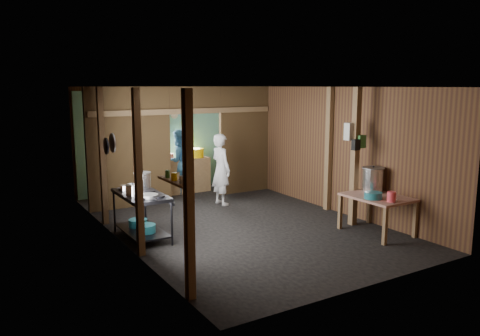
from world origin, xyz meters
TOP-DOWN VIEW (x-y plane):
  - floor at (0.00, 0.00)m, footprint 4.50×7.00m
  - ceiling at (0.00, 0.00)m, footprint 4.50×7.00m
  - wall_back at (0.00, 3.50)m, footprint 4.50×0.00m
  - wall_front at (0.00, -3.50)m, footprint 4.50×0.00m
  - wall_left at (-2.25, 0.00)m, footprint 0.00×7.00m
  - wall_right at (2.25, 0.00)m, footprint 0.00×7.00m
  - partition_left at (-1.32, 2.20)m, footprint 1.85×0.10m
  - partition_right at (1.57, 2.20)m, footprint 1.35×0.10m
  - partition_header at (0.25, 2.20)m, footprint 1.30×0.10m
  - turquoise_panel at (0.00, 3.44)m, footprint 4.40×0.06m
  - back_counter at (0.30, 2.95)m, footprint 1.20×0.50m
  - wall_clock at (0.25, 3.40)m, footprint 0.20×0.03m
  - post_left_a at (-2.18, -2.60)m, footprint 0.10×0.12m
  - post_left_b at (-2.18, -0.80)m, footprint 0.10×0.12m
  - post_left_c at (-2.18, 1.20)m, footprint 0.10×0.12m
  - post_right at (2.18, -0.20)m, footprint 0.10×0.12m
  - post_free at (1.85, -1.30)m, footprint 0.12×0.12m
  - cross_beam at (0.00, 2.15)m, footprint 4.40×0.12m
  - pan_lid_big at (-2.21, 0.40)m, footprint 0.03×0.34m
  - pan_lid_small at (-2.21, 0.80)m, footprint 0.03×0.30m
  - wall_shelf at (-2.15, -2.10)m, footprint 0.14×0.80m
  - jar_white at (-2.15, -2.35)m, footprint 0.07×0.07m
  - jar_yellow at (-2.15, -2.10)m, footprint 0.08×0.08m
  - jar_green at (-2.15, -1.88)m, footprint 0.06×0.06m
  - bag_white at (1.80, -1.22)m, footprint 0.22×0.15m
  - bag_green at (1.92, -1.36)m, footprint 0.16×0.12m
  - bag_black at (1.78, -1.38)m, footprint 0.14×0.10m
  - gas_range at (-1.88, -0.02)m, footprint 0.70×1.36m
  - prep_table at (1.83, -1.92)m, footprint 0.84×1.15m
  - stove_pot_large at (-1.71, 0.36)m, footprint 0.36×0.36m
  - stove_pot_med at (-2.05, -0.10)m, footprint 0.26×0.26m
  - stove_saucepan at (-2.05, 0.34)m, footprint 0.19×0.19m
  - frying_pan at (-1.88, -0.39)m, footprint 0.35×0.56m
  - blue_tub_front at (-1.88, -0.21)m, footprint 0.33×0.33m
  - blue_tub_back at (-1.88, 0.19)m, footprint 0.33×0.33m
  - stock_pot at (2.03, -1.60)m, footprint 0.48×0.48m
  - wash_basin at (1.61, -2.01)m, footprint 0.37×0.37m
  - pink_bucket at (1.71, -2.33)m, footprint 0.16×0.16m
  - knife at (1.75, -2.38)m, footprint 0.29×0.16m
  - yellow_tub at (0.62, 2.95)m, footprint 0.39×0.39m
  - red_cup at (-0.05, 2.95)m, footprint 0.12×0.12m
  - cook at (0.47, 1.38)m, footprint 0.42×0.60m
  - worker_back at (0.11, 2.88)m, footprint 0.81×0.66m

SIDE VIEW (x-z plane):
  - floor at x=0.00m, z-range 0.00..0.00m
  - blue_tub_back at x=-1.88m, z-range 0.16..0.29m
  - blue_tub_front at x=-1.88m, z-range 0.16..0.29m
  - prep_table at x=1.83m, z-range 0.00..0.68m
  - gas_range at x=-1.88m, z-range 0.00..0.80m
  - back_counter at x=0.30m, z-range 0.00..0.85m
  - knife at x=1.75m, z-range 0.68..0.69m
  - wash_basin at x=1.61m, z-range 0.68..0.80m
  - pink_bucket at x=1.71m, z-range 0.68..0.86m
  - worker_back at x=0.11m, z-range 0.00..1.57m
  - cook at x=0.47m, z-range 0.00..1.58m
  - frying_pan at x=-1.88m, z-range 0.79..0.87m
  - stove_saucepan at x=-2.05m, z-range 0.80..0.89m
  - stove_pot_med at x=-2.05m, z-range 0.78..0.99m
  - stock_pot at x=2.03m, z-range 0.66..1.14m
  - red_cup at x=-0.05m, z-range 0.85..0.99m
  - stove_pot_large at x=-1.71m, z-range 0.78..1.10m
  - yellow_tub at x=0.62m, z-range 0.85..1.07m
  - turquoise_panel at x=0.00m, z-range 0.00..2.50m
  - wall_back at x=0.00m, z-range 0.00..2.60m
  - wall_front at x=0.00m, z-range 0.00..2.60m
  - wall_left at x=-2.25m, z-range 0.00..2.60m
  - wall_right at x=2.25m, z-range 0.00..2.60m
  - partition_left at x=-1.32m, z-range 0.00..2.60m
  - partition_right at x=1.57m, z-range 0.00..2.60m
  - post_left_a at x=-2.18m, z-range 0.00..2.60m
  - post_left_b at x=-2.18m, z-range 0.00..2.60m
  - post_left_c at x=-2.18m, z-range 0.00..2.60m
  - post_right at x=2.18m, z-range 0.00..2.60m
  - post_free at x=1.85m, z-range 0.00..2.60m
  - wall_shelf at x=-2.15m, z-range 1.39..1.41m
  - jar_white at x=-2.15m, z-range 1.42..1.52m
  - jar_yellow at x=-2.15m, z-range 1.42..1.52m
  - jar_green at x=-2.15m, z-range 1.42..1.52m
  - pan_lid_small at x=-2.21m, z-range 1.40..1.70m
  - bag_black at x=1.78m, z-range 1.45..1.65m
  - bag_green at x=1.92m, z-range 1.48..1.72m
  - pan_lid_big at x=-2.21m, z-range 1.48..1.82m
  - bag_white at x=1.80m, z-range 1.62..1.94m
  - wall_clock at x=0.25m, z-range 1.80..2.00m
  - cross_beam at x=0.00m, z-range 1.99..2.11m
  - partition_header at x=0.25m, z-range 2.00..2.60m
  - ceiling at x=0.00m, z-range 2.60..2.60m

